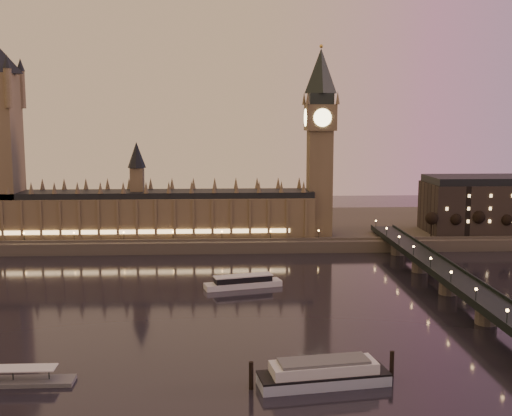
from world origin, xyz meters
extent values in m
plane|color=black|center=(0.00, 0.00, 0.00)|extent=(700.00, 700.00, 0.00)
cube|color=#423D35|center=(30.00, 165.00, 3.00)|extent=(560.00, 130.00, 6.00)
cube|color=brown|center=(-40.00, 121.00, 17.00)|extent=(180.00, 26.00, 22.00)
cube|color=black|center=(-40.00, 121.00, 29.60)|extent=(180.00, 22.00, 3.20)
cube|color=#FFCC7F|center=(-40.00, 107.50, 11.00)|extent=(153.00, 0.25, 2.20)
cube|color=brown|center=(54.00, 121.00, 35.00)|extent=(13.00, 13.00, 58.00)
cube|color=brown|center=(54.00, 121.00, 71.00)|extent=(16.00, 16.00, 14.00)
cylinder|color=#FFEAA5|center=(54.00, 112.82, 71.00)|extent=(9.60, 0.35, 9.60)
cylinder|color=#FFEAA5|center=(45.82, 121.00, 71.00)|extent=(0.35, 9.60, 9.60)
cube|color=black|center=(54.00, 121.00, 81.00)|extent=(13.00, 13.00, 6.00)
cone|color=black|center=(54.00, 121.00, 96.00)|extent=(17.68, 17.68, 24.00)
sphere|color=gold|center=(54.00, 121.00, 109.00)|extent=(2.00, 2.00, 2.00)
cube|color=black|center=(92.00, 0.00, 8.00)|extent=(13.00, 260.00, 2.00)
cube|color=black|center=(85.70, 0.00, 9.50)|extent=(0.60, 260.00, 1.00)
cube|color=black|center=(98.30, 0.00, 9.50)|extent=(0.60, 260.00, 1.00)
cylinder|color=black|center=(112.53, 109.00, 10.76)|extent=(0.70, 0.70, 9.51)
sphere|color=black|center=(112.53, 109.00, 15.72)|extent=(6.34, 6.34, 6.34)
cylinder|color=black|center=(126.46, 109.00, 10.76)|extent=(0.70, 0.70, 9.51)
sphere|color=black|center=(126.46, 109.00, 15.72)|extent=(6.34, 6.34, 6.34)
cylinder|color=black|center=(140.39, 109.00, 10.76)|extent=(0.70, 0.70, 9.51)
sphere|color=black|center=(140.39, 109.00, 15.72)|extent=(6.34, 6.34, 6.34)
cylinder|color=black|center=(154.31, 109.00, 10.76)|extent=(0.70, 0.70, 9.51)
sphere|color=black|center=(154.31, 109.00, 15.72)|extent=(6.34, 6.34, 6.34)
cube|color=silver|center=(9.15, 33.41, 1.20)|extent=(33.44, 15.15, 2.40)
cube|color=black|center=(9.15, 33.41, 3.60)|extent=(24.89, 11.76, 2.40)
cube|color=silver|center=(9.15, 33.41, 5.02)|extent=(25.60, 12.20, 0.44)
cube|color=#9CACC7|center=(27.82, -67.07, 1.42)|extent=(36.11, 14.90, 2.85)
cube|color=black|center=(27.82, -67.07, 3.12)|extent=(36.11, 14.90, 0.55)
cube|color=silver|center=(27.82, -67.07, 4.82)|extent=(29.45, 12.85, 2.85)
cube|color=#595B5E|center=(27.82, -67.07, 6.63)|extent=(24.96, 11.13, 0.77)
cylinder|color=black|center=(8.32, -68.97, 3.72)|extent=(1.20, 1.20, 7.45)
cylinder|color=black|center=(47.32, -63.17, 3.72)|extent=(1.20, 1.20, 7.45)
camera|label=1|loc=(1.76, -229.59, 70.96)|focal=45.00mm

